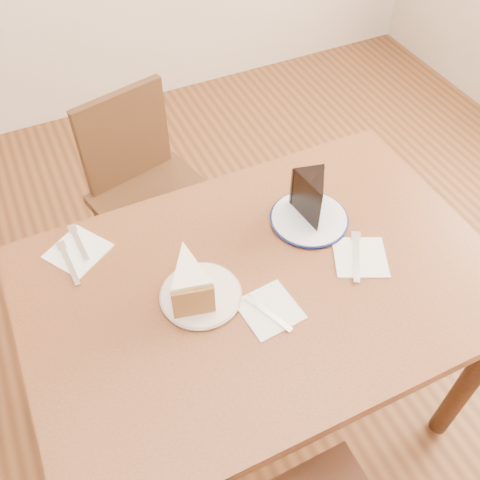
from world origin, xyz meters
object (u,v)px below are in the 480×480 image
object	(u,v)px
chair_far	(150,193)
plate_navy	(309,219)
table	(262,302)
plate_cream	(201,295)
chocolate_cake	(313,201)
carrot_cake	(189,278)

from	to	relation	value
chair_far	plate_navy	bearing A→B (deg)	102.24
chair_far	table	bearing A→B (deg)	82.76
table	plate_navy	distance (m)	0.27
plate_cream	plate_navy	bearing A→B (deg)	16.58
plate_navy	chair_far	bearing A→B (deg)	116.53
plate_navy	chocolate_cake	xyz separation A→B (m)	(0.01, 0.00, 0.07)
plate_cream	chocolate_cake	size ratio (longest dim) A/B	1.61
chair_far	plate_cream	xyz separation A→B (m)	(-0.07, -0.71, 0.30)
table	plate_cream	xyz separation A→B (m)	(-0.16, 0.02, 0.10)
chair_far	carrot_cake	xyz separation A→B (m)	(-0.09, -0.68, 0.35)
chair_far	carrot_cake	distance (m)	0.77
carrot_cake	chair_far	bearing A→B (deg)	95.04
table	carrot_cake	bearing A→B (deg)	166.59
table	plate_navy	size ratio (longest dim) A/B	5.76
chair_far	plate_navy	distance (m)	0.73
table	chair_far	xyz separation A→B (m)	(-0.09, 0.73, -0.19)
table	plate_navy	xyz separation A→B (m)	(0.21, 0.13, 0.10)
chair_far	plate_navy	xyz separation A→B (m)	(0.30, -0.60, 0.30)
chair_far	carrot_cake	size ratio (longest dim) A/B	6.03
plate_navy	carrot_cake	size ratio (longest dim) A/B	1.53
plate_navy	chocolate_cake	world-z (taller)	chocolate_cake
chair_far	carrot_cake	bearing A→B (deg)	68.11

